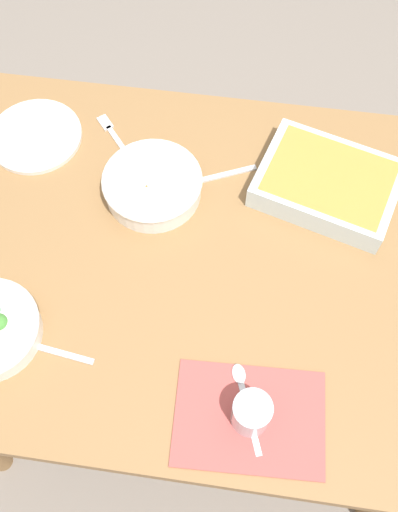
# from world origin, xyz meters

# --- Properties ---
(ground_plane) EXTENTS (6.00, 6.00, 0.00)m
(ground_plane) POSITION_xyz_m (0.00, 0.00, 0.00)
(ground_plane) COLOR slate
(dining_table) EXTENTS (1.20, 0.90, 0.74)m
(dining_table) POSITION_xyz_m (0.00, 0.00, 0.65)
(dining_table) COLOR olive
(dining_table) RESTS_ON ground_plane
(placemat) EXTENTS (0.29, 0.21, 0.00)m
(placemat) POSITION_xyz_m (-0.14, 0.32, 0.74)
(placemat) COLOR #B24C47
(placemat) RESTS_ON dining_table
(stew_bowl) EXTENTS (0.22, 0.22, 0.06)m
(stew_bowl) POSITION_xyz_m (0.12, -0.15, 0.77)
(stew_bowl) COLOR white
(stew_bowl) RESTS_ON dining_table
(baking_dish) EXTENTS (0.35, 0.30, 0.06)m
(baking_dish) POSITION_xyz_m (-0.26, -0.20, 0.77)
(baking_dish) COLOR silver
(baking_dish) RESTS_ON dining_table
(drink_cup) EXTENTS (0.07, 0.07, 0.08)m
(drink_cup) POSITION_xyz_m (-0.14, 0.32, 0.78)
(drink_cup) COLOR #B2BCC6
(drink_cup) RESTS_ON dining_table
(side_plate) EXTENTS (0.22, 0.22, 0.01)m
(side_plate) POSITION_xyz_m (0.43, -0.26, 0.75)
(side_plate) COLOR silver
(side_plate) RESTS_ON dining_table
(spoon_by_stew) EXTENTS (0.17, 0.09, 0.01)m
(spoon_by_stew) POSITION_xyz_m (0.01, -0.20, 0.74)
(spoon_by_stew) COLOR silver
(spoon_by_stew) RESTS_ON dining_table
(spoon_by_broccoli) EXTENTS (0.18, 0.04, 0.01)m
(spoon_by_broccoli) POSITION_xyz_m (0.28, 0.25, 0.74)
(spoon_by_broccoli) COLOR silver
(spoon_by_broccoli) RESTS_ON dining_table
(spoon_spare) EXTENTS (0.08, 0.17, 0.01)m
(spoon_spare) POSITION_xyz_m (-0.13, 0.28, 0.74)
(spoon_spare) COLOR silver
(spoon_spare) RESTS_ON dining_table
(fork_on_table) EXTENTS (0.13, 0.15, 0.01)m
(fork_on_table) POSITION_xyz_m (0.24, -0.29, 0.74)
(fork_on_table) COLOR silver
(fork_on_table) RESTS_ON dining_table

